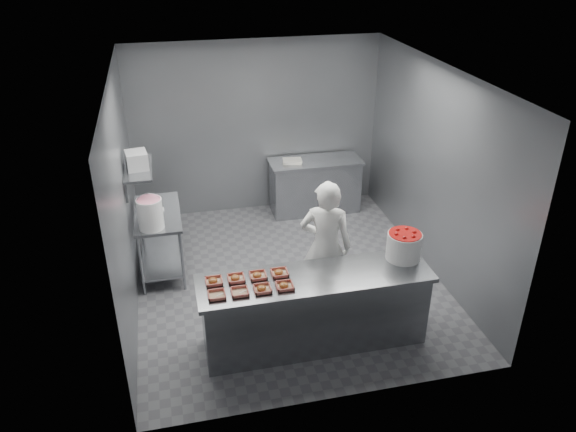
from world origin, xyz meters
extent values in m
plane|color=#4C4C51|center=(0.00, 0.00, 0.00)|extent=(4.50, 4.50, 0.00)
plane|color=white|center=(0.00, 0.00, 2.80)|extent=(4.50, 4.50, 0.00)
cube|color=slate|center=(0.00, 2.25, 1.40)|extent=(4.00, 0.04, 2.80)
cube|color=slate|center=(-2.00, 0.00, 1.40)|extent=(0.04, 4.50, 2.80)
cube|color=slate|center=(2.00, 0.00, 1.40)|extent=(0.04, 4.50, 2.80)
cube|color=slate|center=(0.00, -1.35, 0.88)|extent=(2.60, 0.70, 0.05)
cube|color=slate|center=(0.00, -1.35, 0.42)|extent=(2.50, 0.64, 0.85)
cube|color=slate|center=(-1.65, 0.60, 0.88)|extent=(0.60, 1.20, 0.04)
cube|color=slate|center=(-1.65, 0.60, 0.20)|extent=(0.56, 1.15, 0.03)
cylinder|color=slate|center=(-1.91, 0.04, 0.44)|extent=(0.04, 0.04, 0.88)
cylinder|color=slate|center=(-1.39, 0.04, 0.44)|extent=(0.04, 0.04, 0.88)
cylinder|color=slate|center=(-1.91, 1.16, 0.44)|extent=(0.04, 0.04, 0.88)
cylinder|color=slate|center=(-1.39, 1.16, 0.44)|extent=(0.04, 0.04, 0.88)
cube|color=slate|center=(0.90, 1.90, 0.88)|extent=(1.50, 0.60, 0.05)
cube|color=slate|center=(0.90, 1.90, 0.42)|extent=(1.44, 0.55, 0.85)
cube|color=slate|center=(-1.82, 0.60, 1.55)|extent=(0.35, 0.90, 0.03)
cube|color=tan|center=(-1.09, -1.48, 0.92)|extent=(0.18, 0.18, 0.04)
cube|color=white|center=(-1.05, -1.46, 0.91)|extent=(0.10, 0.06, 0.00)
cube|color=tan|center=(-0.85, -1.48, 0.92)|extent=(0.18, 0.18, 0.04)
cube|color=white|center=(-0.81, -1.46, 0.91)|extent=(0.10, 0.06, 0.00)
cube|color=tan|center=(-0.61, -1.48, 0.92)|extent=(0.18, 0.18, 0.04)
cube|color=white|center=(-0.57, -1.46, 0.91)|extent=(0.10, 0.06, 0.00)
ellipsoid|color=#AA6C2A|center=(-0.62, -1.48, 0.93)|extent=(0.10, 0.10, 0.05)
cube|color=tan|center=(-0.37, -1.48, 0.92)|extent=(0.18, 0.18, 0.04)
cube|color=white|center=(-0.33, -1.46, 0.91)|extent=(0.10, 0.06, 0.00)
ellipsoid|color=#AA6C2A|center=(-0.38, -1.48, 0.93)|extent=(0.10, 0.10, 0.05)
cube|color=tan|center=(-1.09, -1.22, 0.92)|extent=(0.18, 0.18, 0.04)
cube|color=white|center=(-1.05, -1.21, 0.91)|extent=(0.10, 0.06, 0.00)
ellipsoid|color=#AA6C2A|center=(-1.10, -1.22, 0.93)|extent=(0.10, 0.10, 0.05)
cube|color=tan|center=(-0.85, -1.22, 0.92)|extent=(0.18, 0.18, 0.04)
cube|color=white|center=(-0.81, -1.21, 0.91)|extent=(0.10, 0.06, 0.00)
ellipsoid|color=#AA6C2A|center=(-0.86, -1.22, 0.93)|extent=(0.10, 0.10, 0.05)
cube|color=tan|center=(-0.61, -1.22, 0.92)|extent=(0.18, 0.18, 0.04)
cube|color=white|center=(-0.57, -1.21, 0.91)|extent=(0.10, 0.06, 0.00)
ellipsoid|color=#AA6C2A|center=(-0.62, -1.22, 0.93)|extent=(0.10, 0.10, 0.05)
cube|color=tan|center=(-0.37, -1.22, 0.92)|extent=(0.18, 0.18, 0.04)
cube|color=white|center=(-0.33, -1.21, 0.91)|extent=(0.10, 0.06, 0.00)
ellipsoid|color=#AA6C2A|center=(-0.38, -1.22, 0.93)|extent=(0.10, 0.10, 0.05)
imported|color=white|center=(0.31, -0.70, 0.86)|extent=(0.74, 0.62, 1.72)
cylinder|color=white|center=(1.08, -1.21, 1.06)|extent=(0.39, 0.39, 0.32)
cylinder|color=red|center=(1.08, -1.21, 1.21)|extent=(0.37, 0.37, 0.04)
cylinder|color=white|center=(-1.72, 0.17, 1.10)|extent=(0.32, 0.32, 0.40)
cylinder|color=pink|center=(-1.72, 0.17, 1.30)|extent=(0.29, 0.29, 0.02)
torus|color=slate|center=(-1.72, 0.17, 1.22)|extent=(0.33, 0.01, 0.33)
cylinder|color=white|center=(-1.70, 0.65, 0.91)|extent=(0.39, 0.39, 0.02)
cube|color=#CCB28C|center=(-1.74, 1.04, 0.91)|extent=(0.15, 0.13, 0.02)
cube|color=gray|center=(-1.82, 0.57, 1.67)|extent=(0.29, 0.33, 0.22)
cube|color=silver|center=(0.51, 1.90, 0.92)|extent=(0.34, 0.28, 0.05)
camera|label=1|loc=(-1.44, -6.26, 4.33)|focal=35.00mm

